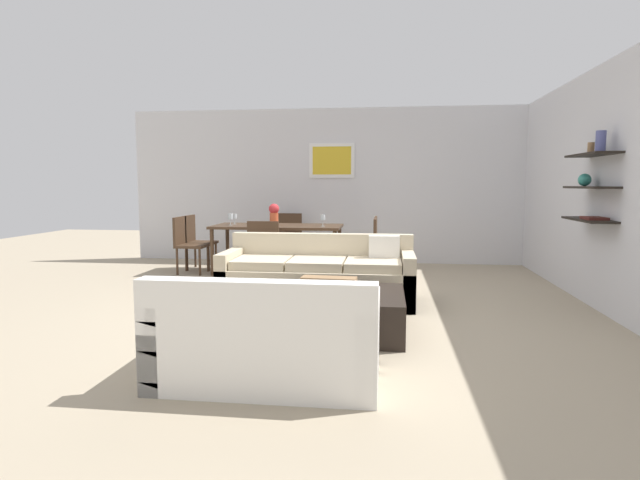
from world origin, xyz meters
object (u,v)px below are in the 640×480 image
(sofa_beige, at_px, (319,277))
(dining_chair_right_near, at_px, (367,244))
(centerpiece_vase, at_px, (274,213))
(dining_chair_right_far, at_px, (368,241))
(dining_chair_left_near, at_px, (187,241))
(dining_chair_left_far, at_px, (196,238))
(dining_chair_foot, at_px, (265,247))
(candle_jar, at_px, (367,287))
(wine_glass_left_far, at_px, (234,217))
(wine_glass_right_near, at_px, (323,218))
(dining_table, at_px, (278,229))
(decorative_bowl, at_px, (331,289))
(dining_chair_head, at_px, (288,235))
(loveseat_white, at_px, (269,340))
(coffee_table, at_px, (339,312))
(wine_glass_left_near, at_px, (230,217))

(sofa_beige, relative_size, dining_chair_right_near, 2.53)
(sofa_beige, relative_size, centerpiece_vase, 6.65)
(dining_chair_right_far, relative_size, dining_chair_left_near, 1.00)
(dining_chair_left_far, bearing_deg, dining_chair_foot, -36.85)
(dining_chair_right_near, height_order, dining_chair_right_far, same)
(candle_jar, xyz_separation_m, wine_glass_left_far, (-2.22, 3.09, 0.46))
(dining_chair_foot, distance_m, wine_glass_right_near, 1.10)
(dining_table, bearing_deg, dining_chair_right_far, 8.10)
(decorative_bowl, bearing_deg, candle_jar, 27.31)
(dining_chair_head, bearing_deg, loveseat_white, -80.60)
(wine_glass_left_far, distance_m, centerpiece_vase, 0.69)
(dining_chair_foot, bearing_deg, dining_chair_head, 90.00)
(dining_chair_left_near, bearing_deg, centerpiece_vase, 7.22)
(loveseat_white, bearing_deg, decorative_bowl, 75.67)
(sofa_beige, xyz_separation_m, dining_table, (-0.90, 1.89, 0.39))
(dining_chair_right_far, bearing_deg, centerpiece_vase, -171.10)
(dining_chair_head, bearing_deg, dining_chair_foot, -90.00)
(dining_chair_right_far, bearing_deg, dining_chair_head, 155.07)
(dining_chair_head, height_order, dining_chair_right_far, same)
(dining_chair_left_near, relative_size, wine_glass_left_far, 5.31)
(coffee_table, height_order, decorative_bowl, decorative_bowl)
(wine_glass_left_far, bearing_deg, loveseat_white, -70.51)
(centerpiece_vase, bearing_deg, dining_chair_right_far, 8.90)
(sofa_beige, height_order, candle_jar, sofa_beige)
(coffee_table, height_order, dining_chair_left_near, dining_chair_left_near)
(loveseat_white, xyz_separation_m, wine_glass_left_far, (-1.58, 4.48, 0.58))
(dining_chair_right_near, xyz_separation_m, dining_chair_foot, (-1.40, -0.65, 0.00))
(centerpiece_vase, bearing_deg, sofa_beige, -63.12)
(wine_glass_left_near, bearing_deg, dining_table, 8.62)
(decorative_bowl, xyz_separation_m, dining_chair_left_far, (-2.57, 3.35, 0.09))
(dining_chair_left_near, bearing_deg, dining_chair_head, 36.85)
(dining_chair_foot, height_order, wine_glass_left_far, wine_glass_left_far)
(wine_glass_left_near, distance_m, wine_glass_left_far, 0.22)
(candle_jar, bearing_deg, dining_table, 116.69)
(dining_chair_right_near, xyz_separation_m, wine_glass_right_near, (-0.68, 0.09, 0.37))
(wine_glass_left_near, bearing_deg, loveseat_white, -69.59)
(dining_chair_right_far, height_order, wine_glass_right_near, wine_glass_right_near)
(coffee_table, bearing_deg, dining_chair_right_far, 87.28)
(dining_chair_right_near, bearing_deg, dining_chair_right_far, 90.00)
(wine_glass_left_near, height_order, wine_glass_left_far, wine_glass_left_near)
(dining_chair_left_near, bearing_deg, dining_chair_right_far, 8.10)
(dining_chair_head, bearing_deg, sofa_beige, -71.90)
(loveseat_white, relative_size, wine_glass_left_near, 8.57)
(decorative_bowl, bearing_deg, dining_chair_right_far, 86.18)
(loveseat_white, distance_m, wine_glass_right_near, 4.30)
(dining_chair_right_far, bearing_deg, sofa_beige, -103.48)
(coffee_table, distance_m, dining_chair_left_near, 3.95)
(dining_table, bearing_deg, wine_glass_left_far, 171.38)
(dining_chair_left_near, bearing_deg, dining_chair_right_near, 0.00)
(loveseat_white, bearing_deg, dining_chair_head, 99.40)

